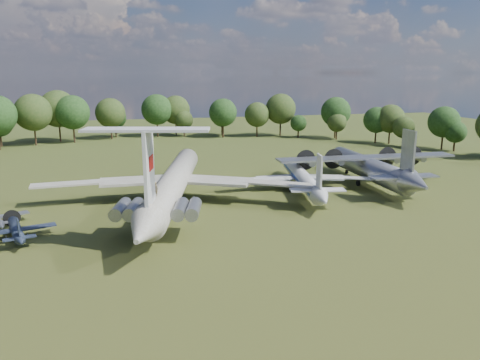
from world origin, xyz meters
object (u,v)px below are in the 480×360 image
object	(u,v)px
il62_airliner	(174,188)
small_prop_west	(16,232)
an12_transport	(368,171)
person_on_il62	(155,189)
tu104_jet	(302,180)

from	to	relation	value
il62_airliner	small_prop_west	distance (m)	24.29
an12_transport	person_on_il62	bearing A→B (deg)	-150.59
tu104_jet	person_on_il62	bearing A→B (deg)	-133.93
an12_transport	person_on_il62	size ratio (longest dim) A/B	21.69
an12_transport	small_prop_west	distance (m)	61.61
tu104_jet	small_prop_west	bearing A→B (deg)	-150.87
an12_transport	small_prop_west	xyz separation A→B (m)	(-59.41, -16.24, -1.63)
person_on_il62	tu104_jet	bearing A→B (deg)	-116.66
small_prop_west	il62_airliner	bearing A→B (deg)	11.48
small_prop_west	person_on_il62	bearing A→B (deg)	-30.67
an12_transport	small_prop_west	size ratio (longest dim) A/B	2.98
tu104_jet	an12_transport	distance (m)	14.33
small_prop_west	person_on_il62	distance (m)	18.99
an12_transport	tu104_jet	bearing A→B (deg)	-170.92
il62_airliner	small_prop_west	bearing A→B (deg)	-138.38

